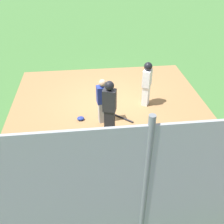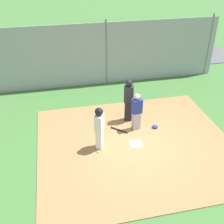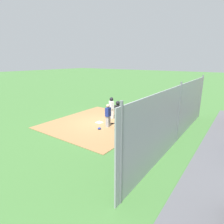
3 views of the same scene
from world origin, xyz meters
name	(u,v)px [view 1 (image 1 of 3)]	position (x,y,z in m)	size (l,w,h in m)	color
ground_plane	(109,105)	(0.00, 0.00, 0.00)	(140.00, 140.00, 0.00)	#3D6B33
dirt_infield	(109,105)	(0.00, 0.00, 0.01)	(7.20, 6.40, 0.03)	olive
home_plate	(109,104)	(0.00, 0.00, 0.04)	(0.44, 0.44, 0.02)	white
catcher	(103,101)	(-0.30, -1.02, 0.84)	(0.41, 0.31, 1.56)	#9E9EA3
umpire	(109,107)	(-0.16, -1.71, 1.02)	(0.44, 0.37, 1.85)	black
runner	(147,81)	(1.34, -0.13, 0.99)	(0.41, 0.46, 1.67)	silver
baseball_bat	(124,118)	(0.40, -0.99, 0.06)	(0.06, 0.06, 0.76)	black
catcher_mask	(81,118)	(-1.06, -0.87, 0.09)	(0.24, 0.20, 0.12)	navy
baseball	(146,99)	(1.46, 0.17, 0.07)	(0.07, 0.07, 0.07)	white
backstop_fence	(143,203)	(0.00, -5.53, 1.60)	(12.00, 0.10, 3.35)	#93999E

